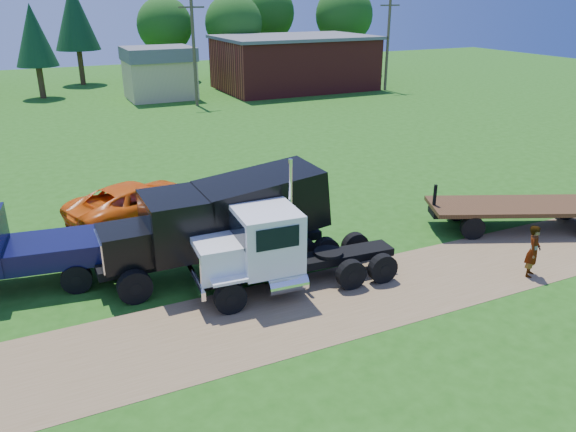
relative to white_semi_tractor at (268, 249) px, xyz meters
name	(u,v)px	position (x,y,z in m)	size (l,w,h in m)	color
ground	(335,302)	(1.58, -1.70, -1.46)	(140.00, 140.00, 0.00)	#215512
dirt_track	(335,302)	(1.58, -1.70, -1.45)	(120.00, 4.20, 0.01)	brown
white_semi_tractor	(268,249)	(0.00, 0.00, 0.00)	(7.17, 2.77, 4.27)	black
black_dump_truck	(223,219)	(-0.81, 2.08, 0.46)	(8.07, 2.49, 3.49)	black
orange_pickup	(139,202)	(-2.62, 8.05, -0.61)	(2.83, 6.14, 1.71)	#EE5D0B
flatbed_trailer	(523,210)	(11.67, 0.25, -0.61)	(7.98, 5.22, 1.97)	#3D2613
spectator_a	(533,251)	(8.67, -3.04, -0.52)	(0.68, 0.45, 1.88)	#999999
spectator_b	(244,236)	(0.17, 2.63, -0.59)	(0.84, 0.66, 1.74)	#999999
brick_building	(294,62)	(19.58, 38.30, 1.20)	(15.40, 10.40, 5.30)	maroon
tan_shed	(159,72)	(5.58, 38.30, 0.96)	(6.20, 5.40, 4.70)	tan
utility_poles	(194,50)	(7.58, 33.30, 3.25)	(42.20, 0.28, 9.00)	#463C28
tree_row	(136,18)	(6.06, 49.22, 5.32)	(56.49, 15.09, 11.39)	#322714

